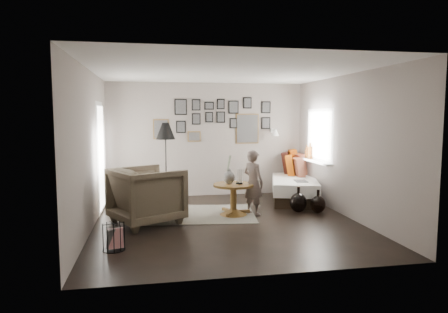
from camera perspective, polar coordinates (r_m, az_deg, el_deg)
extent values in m
plane|color=black|center=(7.09, 0.34, -9.29)|extent=(4.80, 4.80, 0.00)
plane|color=gray|center=(9.23, -2.44, 2.41)|extent=(4.50, 0.00, 4.50)
plane|color=gray|center=(4.54, 6.01, -1.16)|extent=(4.50, 0.00, 4.50)
plane|color=gray|center=(6.82, -18.58, 0.90)|extent=(0.00, 4.80, 4.80)
plane|color=gray|center=(7.62, 17.22, 1.43)|extent=(0.00, 4.80, 4.80)
plane|color=white|center=(6.89, 0.35, 12.08)|extent=(4.80, 4.80, 0.00)
plane|color=white|center=(8.02, -17.21, -0.16)|extent=(0.00, 2.14, 2.14)
plane|color=white|center=(8.02, -17.21, -0.16)|extent=(0.00, 1.88, 1.88)
plane|color=white|center=(8.02, -17.21, -0.16)|extent=(0.00, 1.93, 1.93)
plane|color=white|center=(8.68, 13.49, 3.03)|extent=(0.00, 1.30, 1.30)
plane|color=white|center=(8.68, 13.49, 3.03)|extent=(0.00, 1.14, 1.14)
cube|color=white|center=(8.70, 13.04, -0.72)|extent=(0.15, 1.32, 0.04)
cylinder|color=#8C4C14|center=(9.00, 12.18, 0.54)|extent=(0.10, 0.10, 0.28)
cylinder|color=#8C4C14|center=(9.16, 11.77, 0.45)|extent=(0.08, 0.08, 0.22)
cube|color=brown|center=(9.12, -9.00, 3.87)|extent=(0.35, 0.03, 0.45)
cube|color=black|center=(9.10, -9.00, 3.87)|extent=(0.30, 0.01, 0.40)
cube|color=black|center=(9.14, -6.21, 7.05)|extent=(0.28, 0.03, 0.36)
cube|color=black|center=(9.12, -6.20, 7.05)|extent=(0.23, 0.01, 0.31)
cube|color=black|center=(9.14, -6.18, 4.23)|extent=(0.22, 0.03, 0.28)
cube|color=black|center=(9.12, -6.17, 4.23)|extent=(0.17, 0.01, 0.23)
cube|color=black|center=(9.17, -4.01, 7.38)|extent=(0.20, 0.03, 0.26)
cube|color=black|center=(9.15, -4.00, 7.38)|extent=(0.15, 0.01, 0.21)
cube|color=black|center=(9.17, -4.00, 5.38)|extent=(0.20, 0.03, 0.26)
cube|color=black|center=(9.15, -3.98, 5.38)|extent=(0.15, 0.01, 0.21)
cube|color=black|center=(9.21, -2.14, 7.26)|extent=(0.22, 0.03, 0.18)
cube|color=black|center=(9.19, -2.12, 7.26)|extent=(0.17, 0.01, 0.13)
cube|color=black|center=(9.21, -2.13, 5.64)|extent=(0.18, 0.03, 0.24)
cube|color=black|center=(9.19, -2.12, 5.64)|extent=(0.13, 0.01, 0.19)
cube|color=black|center=(9.25, -0.47, 7.50)|extent=(0.18, 0.03, 0.24)
cube|color=black|center=(9.24, -0.45, 7.51)|extent=(0.13, 0.01, 0.19)
cube|color=black|center=(9.25, -0.47, 5.65)|extent=(0.20, 0.03, 0.26)
cube|color=black|center=(9.23, -0.45, 5.65)|extent=(0.15, 0.01, 0.21)
cube|color=black|center=(9.31, 1.36, 7.06)|extent=(0.24, 0.03, 0.30)
cube|color=black|center=(9.29, 1.38, 7.06)|extent=(0.19, 0.01, 0.25)
cube|color=black|center=(9.31, 1.36, 4.78)|extent=(0.18, 0.03, 0.24)
cube|color=black|center=(9.29, 1.38, 4.78)|extent=(0.13, 0.01, 0.19)
cube|color=brown|center=(9.38, 3.33, 3.99)|extent=(0.55, 0.03, 0.70)
cube|color=black|center=(9.37, 3.36, 3.99)|extent=(0.50, 0.01, 0.65)
cube|color=black|center=(9.38, 3.35, 7.65)|extent=(0.20, 0.03, 0.26)
cube|color=black|center=(9.37, 3.38, 7.66)|extent=(0.15, 0.01, 0.21)
cube|color=black|center=(9.50, 6.01, 7.01)|extent=(0.22, 0.03, 0.28)
cube|color=black|center=(9.48, 6.04, 7.01)|extent=(0.17, 0.01, 0.23)
cube|color=black|center=(9.50, 5.98, 4.77)|extent=(0.22, 0.03, 0.28)
cube|color=black|center=(9.48, 6.01, 4.77)|extent=(0.17, 0.01, 0.23)
cube|color=brown|center=(9.18, -4.29, 2.88)|extent=(0.30, 0.03, 0.24)
cube|color=black|center=(9.16, -4.28, 2.87)|extent=(0.25, 0.01, 0.19)
cube|color=white|center=(9.53, 6.86, 3.69)|extent=(0.06, 0.04, 0.10)
cylinder|color=white|center=(9.42, 7.08, 3.78)|extent=(0.02, 0.24, 0.02)
cone|color=white|center=(9.30, 7.32, 3.38)|extent=(0.18, 0.18, 0.14)
cube|color=beige|center=(7.61, -3.78, -8.20)|extent=(2.28, 1.73, 0.01)
cone|color=brown|center=(7.54, 1.34, -7.96)|extent=(0.56, 0.56, 0.11)
cylinder|color=brown|center=(7.48, 1.35, -6.11)|extent=(0.12, 0.12, 0.43)
cylinder|color=brown|center=(7.43, 1.35, -4.10)|extent=(0.75, 0.75, 0.04)
ellipsoid|color=black|center=(7.41, 0.72, -3.03)|extent=(0.21, 0.21, 0.24)
cylinder|color=black|center=(7.39, 0.72, -1.96)|extent=(0.06, 0.06, 0.04)
cylinder|color=black|center=(7.45, 2.19, -3.83)|extent=(0.13, 0.13, 0.02)
cube|color=black|center=(9.07, 9.91, -5.26)|extent=(1.43, 2.22, 0.24)
cube|color=white|center=(9.02, 9.93, -3.77)|extent=(1.50, 2.30, 0.26)
cube|color=#C9500B|center=(9.77, 8.37, -0.63)|extent=(0.34, 0.64, 0.60)
cube|color=#361611|center=(9.62, 7.72, -0.92)|extent=(0.43, 0.59, 0.54)
cube|color=maroon|center=(9.55, 9.65, -1.06)|extent=(0.25, 0.52, 0.52)
cube|color=#C9500B|center=(9.34, 8.72, -1.27)|extent=(0.40, 0.55, 0.50)
cube|color=maroon|center=(9.22, 10.13, -1.52)|extent=(0.26, 0.47, 0.45)
cube|color=black|center=(8.48, 10.93, -3.46)|extent=(0.28, 0.35, 0.02)
imported|color=brown|center=(7.01, -10.97, -5.47)|extent=(1.44, 1.43, 0.98)
cube|color=white|center=(7.06, -10.72, -5.47)|extent=(0.60, 0.61, 0.20)
cylinder|color=black|center=(8.52, -8.20, -6.67)|extent=(0.27, 0.27, 0.03)
cylinder|color=black|center=(8.39, -8.28, -1.69)|extent=(0.02, 0.02, 1.52)
cone|color=black|center=(8.33, -8.36, 3.62)|extent=(0.40, 0.40, 0.34)
cube|color=black|center=(5.83, -15.47, -11.17)|extent=(0.21, 0.20, 0.28)
cube|color=white|center=(5.81, -15.21, -11.22)|extent=(0.22, 0.12, 0.28)
ellipsoid|color=black|center=(7.85, 10.56, -6.49)|extent=(0.33, 0.33, 0.38)
cylinder|color=black|center=(7.80, 10.60, -4.72)|extent=(0.05, 0.05, 0.12)
ellipsoid|color=black|center=(7.88, 13.27, -6.67)|extent=(0.29, 0.29, 0.33)
cylinder|color=black|center=(7.84, 13.31, -5.07)|extent=(0.05, 0.05, 0.12)
imported|color=#6A5A53|center=(7.49, 4.20, -3.73)|extent=(0.49, 0.53, 1.22)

